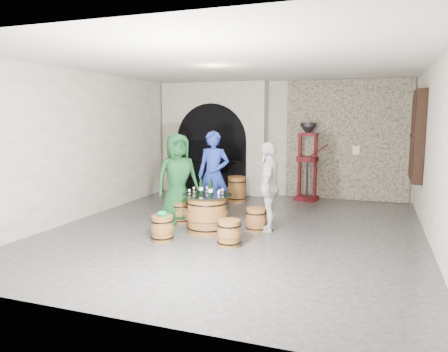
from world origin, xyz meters
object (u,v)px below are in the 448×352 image
(person_white, at_px, (269,187))
(wine_bottle_right, at_px, (211,187))
(corking_press, at_px, (308,156))
(barrel_stool_far, at_px, (213,210))
(barrel_stool_near_right, at_px, (229,233))
(wine_bottle_center, at_px, (211,189))
(person_green, at_px, (178,178))
(barrel_table, at_px, (207,213))
(barrel_stool_left, at_px, (180,212))
(wine_bottle_left, at_px, (201,187))
(person_blue, at_px, (213,175))
(barrel_stool_right, at_px, (256,220))
(barrel_stool_near_left, at_px, (162,228))
(side_barrel, at_px, (237,189))

(person_white, bearing_deg, wine_bottle_right, -68.60)
(wine_bottle_right, distance_m, corking_press, 4.01)
(barrel_stool_far, height_order, corking_press, corking_press)
(barrel_stool_far, distance_m, wine_bottle_right, 1.14)
(barrel_stool_near_right, xyz_separation_m, wine_bottle_right, (-0.62, 0.73, 0.65))
(wine_bottle_center, bearing_deg, person_green, 145.93)
(barrel_table, xyz_separation_m, person_white, (1.09, 0.52, 0.51))
(barrel_table, relative_size, person_green, 0.51)
(barrel_table, xyz_separation_m, corking_press, (1.32, 3.85, 0.83))
(corking_press, bearing_deg, barrel_stool_far, -107.81)
(barrel_stool_left, distance_m, wine_bottle_left, 1.06)
(barrel_table, relative_size, barrel_stool_near_right, 2.11)
(barrel_stool_far, height_order, person_blue, person_blue)
(barrel_stool_right, relative_size, wine_bottle_right, 1.40)
(person_white, bearing_deg, corking_press, 172.94)
(barrel_stool_near_left, distance_m, wine_bottle_center, 1.15)
(barrel_stool_right, bearing_deg, barrel_stool_far, 155.09)
(person_blue, distance_m, side_barrel, 2.03)
(person_white, distance_m, corking_press, 3.35)
(barrel_stool_right, distance_m, corking_press, 3.60)
(barrel_stool_near_left, relative_size, person_blue, 0.24)
(person_green, distance_m, corking_press, 3.97)
(person_blue, bearing_deg, wine_bottle_left, -85.35)
(side_barrel, xyz_separation_m, corking_press, (1.70, 0.82, 0.87))
(wine_bottle_center, bearing_deg, person_blue, 108.71)
(wine_bottle_left, bearing_deg, barrel_stool_far, 97.19)
(person_white, xyz_separation_m, corking_press, (0.23, 3.33, 0.32))
(wine_bottle_left, distance_m, corking_press, 4.11)
(barrel_stool_far, distance_m, wine_bottle_center, 1.30)
(wine_bottle_left, bearing_deg, barrel_table, -9.71)
(barrel_stool_left, height_order, person_white, person_white)
(person_green, bearing_deg, side_barrel, 31.35)
(barrel_stool_right, bearing_deg, barrel_stool_near_right, -99.60)
(person_green, bearing_deg, barrel_stool_near_right, -85.21)
(barrel_stool_right, height_order, wine_bottle_left, wine_bottle_left)
(barrel_stool_near_left, bearing_deg, wine_bottle_center, 44.29)
(wine_bottle_right, bearing_deg, barrel_stool_right, 24.19)
(barrel_stool_far, bearing_deg, person_white, -17.13)
(barrel_table, distance_m, person_white, 1.31)
(corking_press, bearing_deg, wine_bottle_right, -97.91)
(barrel_stool_left, relative_size, wine_bottle_right, 1.40)
(barrel_stool_near_left, bearing_deg, corking_press, 68.01)
(person_green, relative_size, wine_bottle_right, 5.78)
(wine_bottle_right, bearing_deg, barrel_stool_near_right, -49.65)
(barrel_table, distance_m, barrel_stool_near_left, 0.97)
(person_green, height_order, wine_bottle_left, person_green)
(barrel_table, bearing_deg, side_barrel, 97.12)
(person_white, distance_m, wine_bottle_left, 1.32)
(barrel_table, xyz_separation_m, side_barrel, (-0.38, 3.02, -0.04))
(barrel_stool_near_left, height_order, person_green, person_green)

